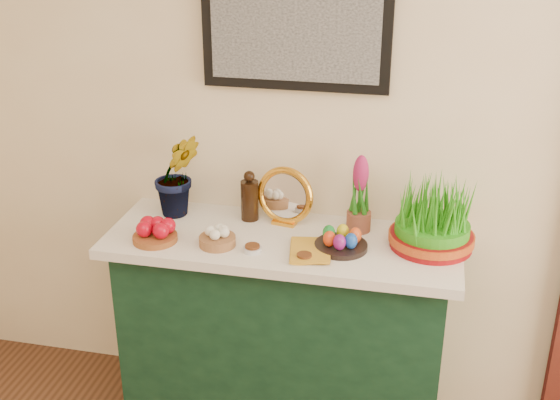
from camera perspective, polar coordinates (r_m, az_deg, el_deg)
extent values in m
cube|color=#FDEBBE|center=(2.81, 7.64, 7.06)|extent=(4.00, 0.04, 2.70)
cube|color=black|center=(2.75, 1.28, 14.42)|extent=(0.74, 0.03, 0.54)
cube|color=#A5A5A5|center=(2.73, 1.20, 14.36)|extent=(0.66, 0.01, 0.46)
cube|color=#153B24|center=(3.03, 0.21, -10.89)|extent=(1.30, 0.45, 0.85)
cube|color=silver|center=(2.80, 0.22, -3.36)|extent=(1.40, 0.55, 0.04)
imported|color=#227017|center=(2.93, -8.39, 3.10)|extent=(0.30, 0.29, 0.47)
cylinder|color=brown|center=(2.79, -10.11, -3.06)|extent=(0.20, 0.20, 0.02)
cylinder|color=#94613B|center=(2.72, -5.11, -3.33)|extent=(0.17, 0.17, 0.04)
cylinder|color=black|center=(2.91, -2.48, -0.04)|extent=(0.07, 0.07, 0.17)
sphere|color=black|center=(2.87, -2.52, 1.94)|extent=(0.05, 0.05, 0.05)
cube|color=gold|center=(2.89, 0.35, -1.84)|extent=(0.10, 0.07, 0.01)
torus|color=gold|center=(2.86, 0.42, 0.36)|extent=(0.25, 0.10, 0.25)
cylinder|color=silver|center=(2.85, 0.40, 0.32)|extent=(0.19, 0.06, 0.19)
imported|color=gold|center=(2.66, 0.82, -4.05)|extent=(0.17, 0.22, 0.03)
cylinder|color=silver|center=(2.67, -2.25, -4.04)|extent=(0.07, 0.07, 0.02)
cylinder|color=#592D14|center=(2.67, -2.26, -3.77)|extent=(0.06, 0.06, 0.01)
cylinder|color=silver|center=(2.61, 1.99, -4.78)|extent=(0.07, 0.07, 0.02)
cylinder|color=#592D14|center=(2.60, 1.99, -4.51)|extent=(0.06, 0.06, 0.01)
cylinder|color=black|center=(2.70, 4.97, -3.76)|extent=(0.23, 0.23, 0.02)
ellipsoid|color=red|center=(2.66, 4.04, -3.16)|extent=(0.05, 0.05, 0.06)
ellipsoid|color=#184AAE|center=(2.65, 5.79, -3.33)|extent=(0.05, 0.05, 0.06)
ellipsoid|color=yellow|center=(2.72, 5.12, -2.58)|extent=(0.05, 0.05, 0.06)
ellipsoid|color=#17822C|center=(2.71, 3.99, -2.67)|extent=(0.05, 0.05, 0.06)
ellipsoid|color=#E54C1A|center=(2.70, 6.14, -2.87)|extent=(0.05, 0.05, 0.06)
ellipsoid|color=#821771|center=(2.64, 4.85, -3.44)|extent=(0.05, 0.05, 0.06)
cylinder|color=brown|center=(2.84, 6.40, -1.70)|extent=(0.10, 0.10, 0.08)
ellipsoid|color=#AD2264|center=(2.76, 6.59, 2.16)|extent=(0.06, 0.06, 0.15)
cylinder|color=maroon|center=(2.76, 12.17, -3.17)|extent=(0.32, 0.32, 0.06)
cylinder|color=#A21E10|center=(2.76, 12.20, -2.96)|extent=(0.33, 0.33, 0.03)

